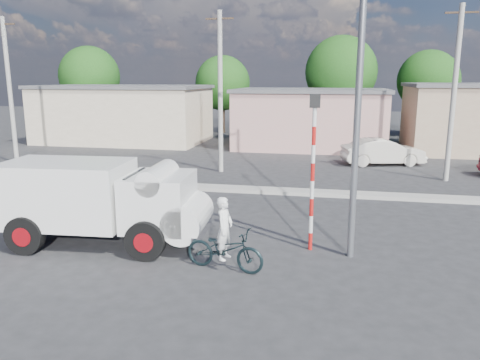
% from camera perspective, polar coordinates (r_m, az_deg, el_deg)
% --- Properties ---
extents(ground_plane, '(120.00, 120.00, 0.00)m').
position_cam_1_polar(ground_plane, '(12.76, -6.57, -9.73)').
color(ground_plane, '#2A2A2D').
rests_on(ground_plane, ground).
extents(median, '(40.00, 0.80, 0.16)m').
position_cam_1_polar(median, '(20.14, 0.47, -1.14)').
color(median, '#99968E').
rests_on(median, ground).
extents(truck, '(6.03, 2.69, 2.43)m').
position_cam_1_polar(truck, '(14.01, -16.15, -2.34)').
color(truck, black).
rests_on(truck, ground).
extents(bicycle, '(2.18, 1.10, 1.10)m').
position_cam_1_polar(bicycle, '(11.93, -1.87, -8.43)').
color(bicycle, black).
rests_on(bicycle, ground).
extents(cyclist, '(0.49, 0.65, 1.60)m').
position_cam_1_polar(cyclist, '(11.85, -1.88, -7.28)').
color(cyclist, white).
rests_on(cyclist, ground).
extents(car_cream, '(4.72, 2.66, 1.47)m').
position_cam_1_polar(car_cream, '(27.36, 17.02, 3.31)').
color(car_cream, beige).
rests_on(car_cream, ground).
extents(traffic_pole, '(0.28, 0.18, 4.36)m').
position_cam_1_polar(traffic_pole, '(12.92, 8.90, 2.46)').
color(traffic_pole, red).
rests_on(traffic_pole, ground).
extents(streetlight, '(2.34, 0.22, 9.00)m').
position_cam_1_polar(streetlight, '(12.43, 13.63, 12.85)').
color(streetlight, slate).
rests_on(streetlight, ground).
extents(building_row, '(37.80, 7.30, 4.44)m').
position_cam_1_polar(building_row, '(33.43, 7.02, 7.72)').
color(building_row, beige).
rests_on(building_row, ground).
extents(tree_row, '(34.13, 7.32, 8.10)m').
position_cam_1_polar(tree_row, '(40.29, 3.02, 12.40)').
color(tree_row, '#38281E').
rests_on(tree_row, ground).
extents(utility_poles, '(35.40, 0.24, 8.00)m').
position_cam_1_polar(utility_poles, '(23.24, 10.46, 10.40)').
color(utility_poles, '#99968E').
rests_on(utility_poles, ground).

